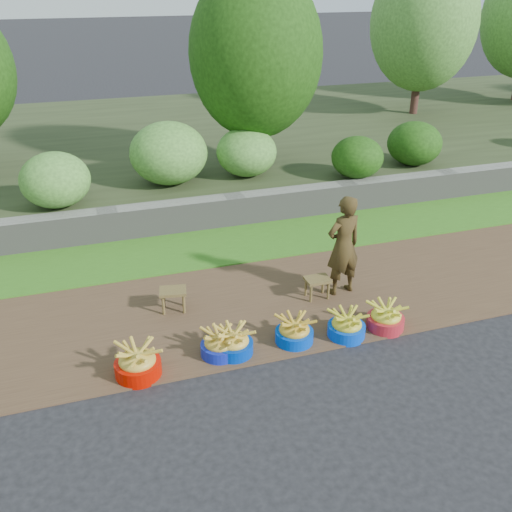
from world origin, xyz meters
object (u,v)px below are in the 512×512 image
object	(u,v)px
basin_a	(138,363)
vendor_woman	(343,246)
basin_f	(386,318)
stool_right	(317,282)
stool_left	(173,294)
basin_b	(220,345)
basin_c	(233,343)
basin_d	(294,332)
basin_e	(347,326)

from	to	relation	value
basin_a	vendor_woman	xyz separation A→B (m)	(3.00, 1.00, 0.57)
basin_f	stool_right	bearing A→B (deg)	118.84
stool_right	vendor_woman	size ratio (longest dim) A/B	0.24
stool_left	vendor_woman	size ratio (longest dim) A/B	0.27
basin_b	basin_f	xyz separation A→B (m)	(2.17, -0.10, 0.01)
basin_c	vendor_woman	world-z (taller)	vendor_woman
basin_a	basin_d	distance (m)	1.92
stool_left	basin_d	bearing A→B (deg)	-42.71
basin_f	stool_left	xyz separation A→B (m)	(-2.51, 1.25, 0.11)
basin_b	stool_right	xyz separation A→B (m)	(1.64, 0.87, 0.11)
basin_f	basin_a	bearing A→B (deg)	179.69
stool_left	stool_right	world-z (taller)	stool_left
basin_c	vendor_woman	bearing A→B (deg)	26.71
basin_c	basin_e	xyz separation A→B (m)	(1.45, -0.09, -0.00)
basin_c	stool_left	distance (m)	1.28
basin_e	basin_b	bearing A→B (deg)	176.07
basin_f	stool_left	world-z (taller)	basin_f
basin_d	stool_right	distance (m)	1.14
basin_b	basin_e	bearing A→B (deg)	-3.93
basin_c	basin_f	bearing A→B (deg)	-2.18
basin_a	basin_e	distance (m)	2.59
basin_a	basin_f	xyz separation A→B (m)	(3.15, -0.02, -0.02)
basin_b	stool_left	size ratio (longest dim) A/B	1.15
basin_e	basin_c	bearing A→B (deg)	176.50
basin_d	stool_right	world-z (taller)	basin_d
basin_e	stool_right	xyz separation A→B (m)	(0.02, 0.98, 0.10)
basin_a	basin_d	world-z (taller)	basin_a
basin_c	basin_d	bearing A→B (deg)	-0.34
basin_c	basin_e	bearing A→B (deg)	-3.50
basin_b	basin_c	bearing A→B (deg)	-7.77
basin_a	basin_c	world-z (taller)	basin_a
basin_d	basin_e	bearing A→B (deg)	-7.17
stool_right	basin_f	bearing A→B (deg)	-61.16
basin_d	stool_right	bearing A→B (deg)	52.24
basin_c	basin_b	bearing A→B (deg)	172.23
basin_d	stool_right	xyz separation A→B (m)	(0.69, 0.90, 0.10)
basin_e	stool_right	world-z (taller)	basin_e
basin_a	vendor_woman	size ratio (longest dim) A/B	0.36
stool_right	basin_d	bearing A→B (deg)	-127.76
basin_e	stool_left	bearing A→B (deg)	147.01
basin_a	stool_right	xyz separation A→B (m)	(2.62, 0.95, 0.08)
basin_a	basin_b	xyz separation A→B (m)	(0.98, 0.08, -0.02)
basin_b	basin_c	size ratio (longest dim) A/B	0.96
basin_d	basin_b	bearing A→B (deg)	178.39
basin_b	stool_right	world-z (taller)	basin_b
basin_c	basin_d	distance (m)	0.78
basin_b	stool_left	bearing A→B (deg)	106.24
stool_left	stool_right	size ratio (longest dim) A/B	1.17
basin_b	vendor_woman	distance (m)	2.30
basin_b	stool_left	xyz separation A→B (m)	(-0.34, 1.15, 0.12)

